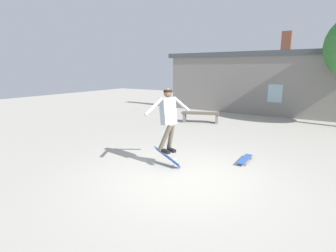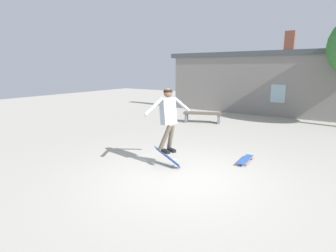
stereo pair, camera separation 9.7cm
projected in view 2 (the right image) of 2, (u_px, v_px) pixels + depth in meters
The scene contains 6 objects.
ground_plane at pixel (181, 177), 5.98m from camera, with size 40.00×40.00×0.00m, color #A39E93.
building_backdrop at pixel (276, 83), 13.26m from camera, with size 12.36×0.52×4.17m.
park_bench at pixel (202, 115), 11.90m from camera, with size 1.74×1.02×0.48m.
skater at pixel (168, 115), 6.29m from camera, with size 0.58×1.22×1.56m.
skateboard_flipping at pixel (167, 157), 6.62m from camera, with size 0.84×0.30×0.47m.
skateboard_resting at pixel (245, 159), 6.91m from camera, with size 0.23×0.87×0.08m.
Camera 2 is at (2.84, -4.83, 2.41)m, focal length 28.00 mm.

